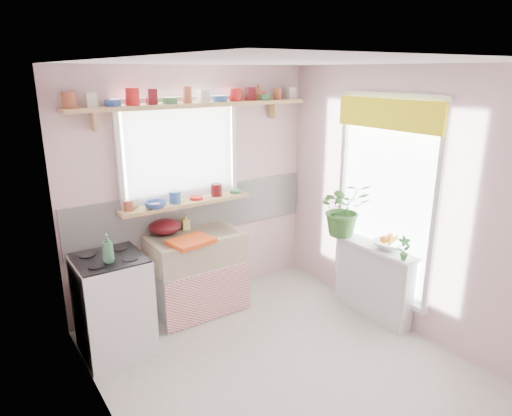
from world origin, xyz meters
TOP-DOWN VIEW (x-y plane):
  - room at (0.66, 0.86)m, footprint 3.20×3.20m
  - sink_unit at (-0.15, 1.29)m, footprint 0.95×0.65m
  - cooker at (-1.10, 1.05)m, footprint 0.58×0.58m
  - radiator_ledge at (1.30, 0.20)m, footprint 0.22×0.95m
  - windowsill at (-0.15, 1.48)m, footprint 1.40×0.22m
  - pine_shelf at (0.00, 1.47)m, footprint 2.52×0.24m
  - shelf_crockery at (0.00, 1.47)m, footprint 2.47×0.11m
  - sill_crockery at (-0.20, 1.48)m, footprint 1.35×0.11m
  - dish_tray at (-0.29, 1.10)m, footprint 0.45×0.36m
  - colander at (-0.39, 1.50)m, footprint 0.37×0.37m
  - jade_plant at (1.23, 0.60)m, footprint 0.67×0.63m
  - fruit_bowl at (1.33, 0.07)m, footprint 0.35×0.35m
  - herb_pot at (1.21, -0.20)m, footprint 0.14×0.12m
  - soap_bottle_sink at (-0.16, 1.50)m, footprint 0.09×0.09m
  - sill_cup at (-0.70, 1.54)m, footprint 0.15×0.15m
  - sill_bowl at (-0.50, 1.42)m, footprint 0.28×0.28m
  - shelf_vase at (0.78, 1.53)m, footprint 0.19×0.19m
  - cooker_bottle at (-1.13, 0.94)m, footprint 0.11×0.11m
  - fruit at (1.34, 0.08)m, footprint 0.20×0.14m

SIDE VIEW (x-z plane):
  - radiator_ledge at x=1.30m, z-range 0.01..0.78m
  - sink_unit at x=-0.15m, z-range -0.13..0.99m
  - cooker at x=-1.10m, z-range 0.00..0.92m
  - fruit_bowl at x=1.33m, z-range 0.78..0.85m
  - dish_tray at x=-0.29m, z-range 0.85..0.89m
  - fruit at x=1.34m, z-range 0.82..0.92m
  - herb_pot at x=1.21m, z-range 0.77..1.01m
  - colander at x=-0.39m, z-range 0.85..1.00m
  - soap_bottle_sink at x=-0.16m, z-range 0.85..1.02m
  - cooker_bottle at x=-1.13m, z-range 0.92..1.16m
  - jade_plant at x=1.23m, z-range 0.78..1.36m
  - windowsill at x=-0.15m, z-range 1.12..1.16m
  - sill_bowl at x=-0.50m, z-range 1.16..1.23m
  - sill_cup at x=-0.70m, z-range 1.16..1.26m
  - sill_crockery at x=-0.20m, z-range 1.15..1.27m
  - room at x=0.66m, z-range -0.23..2.97m
  - pine_shelf at x=0.00m, z-range 2.10..2.14m
  - shelf_crockery at x=0.00m, z-range 2.14..2.26m
  - shelf_vase at x=0.78m, z-range 2.14..2.30m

